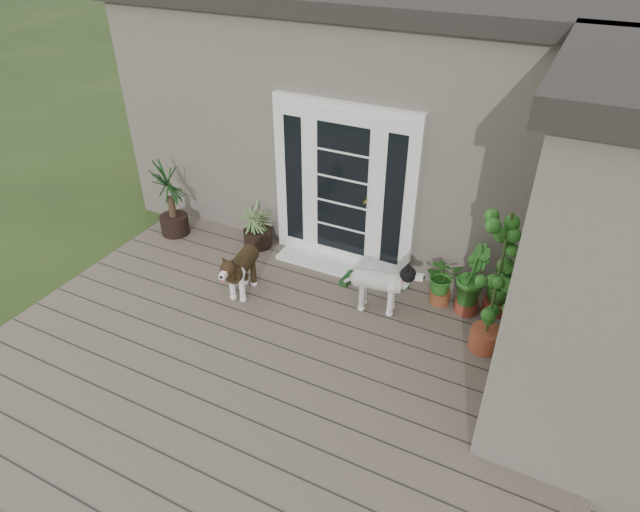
% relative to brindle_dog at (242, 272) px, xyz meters
% --- Properties ---
extents(deck, '(6.20, 4.60, 0.12)m').
position_rel_brindle_dog_xyz_m(deck, '(0.98, -0.99, -0.37)').
color(deck, '#6B5B4C').
rests_on(deck, ground).
extents(house_main, '(7.40, 4.00, 3.10)m').
position_rel_brindle_dog_xyz_m(house_main, '(0.98, 3.26, 1.12)').
color(house_main, '#665E54').
rests_on(house_main, ground).
extents(house_wing, '(1.60, 2.40, 3.10)m').
position_rel_brindle_dog_xyz_m(house_wing, '(3.88, 0.11, 1.12)').
color(house_wing, '#665E54').
rests_on(house_wing, ground).
extents(door_unit, '(1.90, 0.14, 2.15)m').
position_rel_brindle_dog_xyz_m(door_unit, '(0.78, 1.21, 0.77)').
color(door_unit, white).
rests_on(door_unit, deck).
extents(door_step, '(1.60, 0.40, 0.05)m').
position_rel_brindle_dog_xyz_m(door_step, '(0.78, 1.01, -0.28)').
color(door_step, white).
rests_on(door_step, deck).
extents(brindle_dog, '(0.42, 0.77, 0.61)m').
position_rel_brindle_dog_xyz_m(brindle_dog, '(0.00, 0.00, 0.00)').
color(brindle_dog, '#352813').
rests_on(brindle_dog, deck).
extents(white_dog, '(0.78, 0.44, 0.62)m').
position_rel_brindle_dog_xyz_m(white_dog, '(1.60, 0.42, 0.00)').
color(white_dog, white).
rests_on(white_dog, deck).
extents(spider_plant, '(0.86, 0.86, 0.70)m').
position_rel_brindle_dog_xyz_m(spider_plant, '(-0.42, 1.01, 0.04)').
color(spider_plant, '#9BAC6A').
rests_on(spider_plant, deck).
extents(yucca, '(0.92, 0.92, 1.10)m').
position_rel_brindle_dog_xyz_m(yucca, '(-1.68, 0.76, 0.24)').
color(yucca, black).
rests_on(yucca, deck).
extents(herb_a, '(0.55, 0.55, 0.53)m').
position_rel_brindle_dog_xyz_m(herb_a, '(2.22, 0.89, -0.04)').
color(herb_a, '#245718').
rests_on(herb_a, deck).
extents(herb_b, '(0.48, 0.48, 0.66)m').
position_rel_brindle_dog_xyz_m(herb_b, '(2.55, 0.86, 0.03)').
color(herb_b, '#205016').
rests_on(herb_b, deck).
extents(herb_c, '(0.49, 0.49, 0.56)m').
position_rel_brindle_dog_xyz_m(herb_c, '(2.86, 1.01, -0.03)').
color(herb_c, '#175119').
rests_on(herb_c, deck).
extents(sapling, '(0.65, 0.65, 1.73)m').
position_rel_brindle_dog_xyz_m(sapling, '(2.88, 0.33, 0.56)').
color(sapling, '#185217').
rests_on(sapling, deck).
extents(clog_left, '(0.17, 0.32, 0.09)m').
position_rel_brindle_dog_xyz_m(clog_left, '(1.06, 0.78, -0.26)').
color(clog_left, '#163817').
rests_on(clog_left, deck).
extents(clog_right, '(0.31, 0.37, 0.10)m').
position_rel_brindle_dog_xyz_m(clog_right, '(1.68, 0.90, -0.26)').
color(clog_right, black).
rests_on(clog_right, deck).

